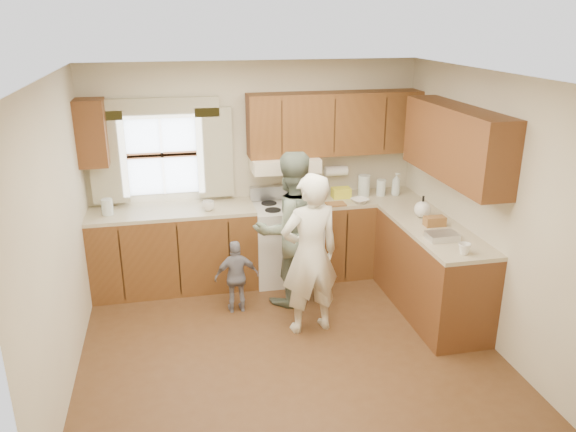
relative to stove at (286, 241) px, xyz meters
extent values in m
plane|color=#4D2E18|center=(-0.30, -1.44, -0.47)|extent=(3.80, 3.80, 0.00)
plane|color=white|center=(-0.30, -1.44, 2.03)|extent=(3.80, 3.80, 0.00)
plane|color=beige|center=(-0.30, 0.31, 0.78)|extent=(3.80, 0.00, 3.80)
plane|color=beige|center=(-0.30, -3.19, 0.78)|extent=(3.80, 0.00, 3.80)
plane|color=beige|center=(-2.20, -1.44, 0.78)|extent=(0.00, 3.50, 3.50)
plane|color=beige|center=(1.60, -1.44, 0.78)|extent=(0.00, 3.50, 3.50)
cube|color=#401E0D|center=(-1.29, 0.01, -0.02)|extent=(1.82, 0.60, 0.90)
cube|color=#401E0D|center=(0.99, 0.01, -0.02)|extent=(1.22, 0.60, 0.90)
cube|color=#42230F|center=(1.30, -1.11, -0.02)|extent=(0.60, 1.65, 0.90)
cube|color=#BAB08C|center=(-1.29, 0.01, 0.45)|extent=(1.82, 0.60, 0.04)
cube|color=#BAB08C|center=(0.99, 0.01, 0.45)|extent=(1.22, 0.60, 0.04)
cube|color=#BAB08C|center=(1.30, -1.11, 0.45)|extent=(0.60, 1.65, 0.04)
cube|color=#401E0D|center=(0.60, 0.15, 1.33)|extent=(2.00, 0.33, 0.70)
cube|color=#42230F|center=(-2.05, 0.15, 1.33)|extent=(0.30, 0.33, 0.70)
cube|color=#42230F|center=(1.43, -1.11, 1.33)|extent=(0.33, 1.65, 0.70)
cube|color=beige|center=(0.00, 0.08, 0.91)|extent=(0.76, 0.45, 0.15)
cube|color=silver|center=(-1.35, 0.29, 1.03)|extent=(0.90, 0.03, 0.90)
cube|color=gold|center=(-1.93, 0.24, 1.03)|extent=(0.40, 0.05, 1.02)
cube|color=gold|center=(-0.77, 0.24, 1.03)|extent=(0.40, 0.05, 1.02)
cube|color=gold|center=(-1.35, 0.24, 1.55)|extent=(1.30, 0.05, 0.22)
cylinder|color=white|center=(0.65, 0.21, 0.75)|extent=(0.27, 0.12, 0.12)
imported|color=silver|center=(-0.89, -0.10, 0.53)|extent=(0.14, 0.14, 0.11)
imported|color=silver|center=(1.33, 0.00, 0.61)|extent=(0.15, 0.15, 0.27)
imported|color=silver|center=(0.82, -0.19, 0.50)|extent=(0.25, 0.25, 0.05)
imported|color=silver|center=(1.25, -1.79, 0.53)|extent=(0.13, 0.13, 0.10)
cylinder|color=silver|center=(-1.96, -0.01, 0.56)|extent=(0.12, 0.12, 0.17)
cube|color=olive|center=(0.53, -0.21, 0.48)|extent=(0.21, 0.16, 0.02)
cube|color=yellow|center=(0.67, 0.04, 0.53)|extent=(0.21, 0.15, 0.12)
cylinder|color=silver|center=(0.95, 0.06, 0.60)|extent=(0.14, 0.14, 0.25)
cylinder|color=silver|center=(1.16, 0.03, 0.57)|extent=(0.11, 0.11, 0.19)
sphere|color=silver|center=(1.30, -0.80, 0.56)|extent=(0.18, 0.18, 0.18)
cube|color=olive|center=(1.32, -1.06, 0.52)|extent=(0.21, 0.12, 0.10)
cube|color=silver|center=(1.22, -1.42, 0.51)|extent=(0.29, 0.20, 0.07)
cube|color=silver|center=(0.00, -0.01, -0.02)|extent=(0.76, 0.64, 0.90)
cube|color=#B7B7BC|center=(0.00, 0.25, 0.52)|extent=(0.76, 0.10, 0.16)
cylinder|color=#B7B7BC|center=(0.00, -0.33, 0.23)|extent=(0.68, 0.03, 0.03)
cube|color=#4E4FB6|center=(0.05, -0.35, 0.01)|extent=(0.22, 0.02, 0.42)
cylinder|color=black|center=(-0.18, 0.11, 0.44)|extent=(0.18, 0.18, 0.01)
cylinder|color=black|center=(0.18, 0.11, 0.44)|extent=(0.18, 0.18, 0.01)
cylinder|color=black|center=(-0.18, -0.14, 0.44)|extent=(0.18, 0.18, 0.01)
cylinder|color=black|center=(0.18, -0.14, 0.44)|extent=(0.18, 0.18, 0.01)
imported|color=silver|center=(-0.02, -1.21, 0.34)|extent=(0.64, 0.47, 1.61)
imported|color=#1F3A2A|center=(-0.08, -0.59, 0.37)|extent=(0.93, 0.80, 1.67)
imported|color=gray|center=(-0.67, -0.69, -0.07)|extent=(0.47, 0.21, 0.79)
camera|label=1|loc=(-1.26, -5.97, 2.49)|focal=35.00mm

